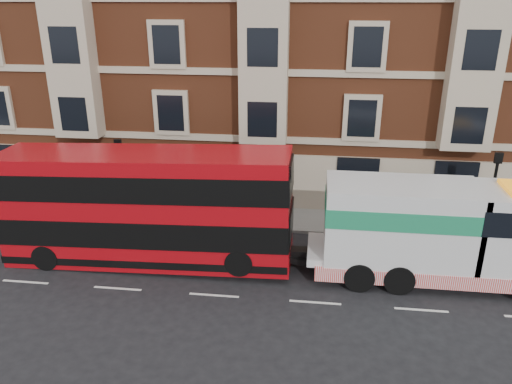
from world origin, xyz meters
The scene contains 8 objects.
ground centered at (0.00, 0.00, 0.00)m, with size 120.00×120.00×0.00m, color black.
sidewalk centered at (0.00, 7.50, 0.07)m, with size 90.00×3.00×0.15m, color slate.
victorian_terrace centered at (0.50, 15.00, 10.07)m, with size 45.00×12.00×20.40m.
lamp_post_west centered at (-6.00, 6.20, 2.68)m, with size 0.35×0.15×4.35m.
lamp_post_east centered at (12.00, 6.20, 2.68)m, with size 0.35×0.15×4.35m.
double_decker_bus centered at (-3.40, 2.39, 2.68)m, with size 12.50×2.87×5.06m.
tow_truck centered at (8.67, 2.39, 2.21)m, with size 10.01×2.96×4.17m.
pedestrian centered at (-8.23, 7.99, 1.06)m, with size 0.67×0.44×1.83m, color black.
Camera 1 is at (3.77, -16.60, 11.08)m, focal length 35.00 mm.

